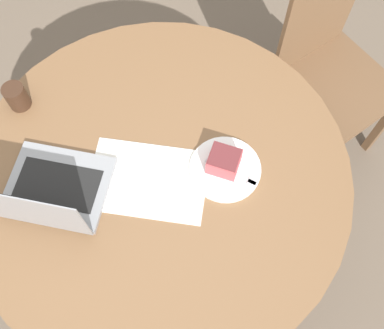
% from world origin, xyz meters
% --- Properties ---
extents(ground_plane, '(12.00, 12.00, 0.00)m').
position_xyz_m(ground_plane, '(0.00, 0.00, 0.00)').
color(ground_plane, '#6B5B4C').
extents(dining_table, '(1.19, 1.19, 0.75)m').
position_xyz_m(dining_table, '(0.00, 0.00, 0.62)').
color(dining_table, brown).
rests_on(dining_table, ground_plane).
extents(chair, '(0.54, 0.54, 1.01)m').
position_xyz_m(chair, '(-0.79, -0.38, 0.51)').
color(chair, brown).
rests_on(chair, ground_plane).
extents(paper_document, '(0.43, 0.37, 0.00)m').
position_xyz_m(paper_document, '(0.04, 0.02, 0.76)').
color(paper_document, white).
rests_on(paper_document, dining_table).
extents(plate, '(0.22, 0.22, 0.01)m').
position_xyz_m(plate, '(-0.20, 0.05, 0.76)').
color(plate, white).
rests_on(plate, dining_table).
extents(cake_slice, '(0.12, 0.12, 0.07)m').
position_xyz_m(cake_slice, '(-0.19, 0.04, 0.80)').
color(cake_slice, '#B74C51').
rests_on(cake_slice, plate).
extents(fork, '(0.14, 0.13, 0.00)m').
position_xyz_m(fork, '(-0.22, 0.08, 0.77)').
color(fork, silver).
rests_on(fork, plate).
extents(coffee_glass, '(0.07, 0.07, 0.09)m').
position_xyz_m(coffee_glass, '(0.38, -0.36, 0.80)').
color(coffee_glass, '#3D2619').
rests_on(coffee_glass, dining_table).
extents(laptop, '(0.38, 0.36, 0.23)m').
position_xyz_m(laptop, '(0.32, 0.00, 0.79)').
color(laptop, gray).
rests_on(laptop, dining_table).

